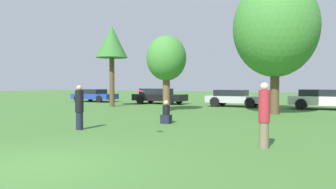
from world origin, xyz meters
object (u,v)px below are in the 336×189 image
at_px(parked_car_black, 159,96).
at_px(parked_car_silver, 234,98).
at_px(person_thrower, 79,107).
at_px(person_catcher, 264,115).
at_px(bystander_sitting, 166,114).
at_px(tree_1, 166,59).
at_px(parked_car_blue, 94,95).
at_px(frisbee, 141,91).
at_px(tree_2, 275,28).
at_px(tree_0, 112,43).
at_px(parked_car_white, 323,99).

distance_m(parked_car_black, parked_car_silver, 6.58).
distance_m(person_thrower, person_catcher, 6.69).
height_order(bystander_sitting, tree_1, tree_1).
height_order(parked_car_blue, parked_car_silver, parked_car_silver).
relative_size(bystander_sitting, parked_car_black, 0.22).
xyz_separation_m(frisbee, tree_2, (2.70, 9.89, 3.28)).
distance_m(person_catcher, tree_2, 10.68).
height_order(bystander_sitting, tree_0, tree_0).
xyz_separation_m(person_catcher, tree_2, (-1.07, 9.90, 3.87)).
height_order(frisbee, parked_car_white, frisbee).
height_order(person_thrower, parked_car_white, person_thrower).
height_order(person_catcher, tree_0, tree_0).
bearing_deg(parked_car_blue, parked_car_silver, -1.37).
xyz_separation_m(parked_car_black, parked_car_white, (12.47, -0.51, 0.04)).
bearing_deg(bystander_sitting, parked_car_black, 119.16).
distance_m(parked_car_black, parked_car_white, 12.48).
xyz_separation_m(person_thrower, tree_2, (5.61, 9.42, 3.92)).
height_order(person_catcher, tree_2, tree_2).
bearing_deg(parked_car_white, person_thrower, -118.39).
xyz_separation_m(tree_0, parked_car_blue, (-5.33, 4.45, -4.03)).
relative_size(tree_0, parked_car_black, 1.31).
distance_m(frisbee, tree_0, 14.34).
bearing_deg(parked_car_silver, frisbee, -85.79).
bearing_deg(parked_car_silver, person_thrower, -97.39).
relative_size(tree_2, parked_car_black, 1.66).
distance_m(tree_2, parked_car_white, 6.71).
bearing_deg(person_thrower, parked_car_blue, 131.75).
distance_m(frisbee, parked_car_blue, 20.87).
bearing_deg(tree_0, bystander_sitting, -41.86).
bearing_deg(person_catcher, tree_2, -79.70).
distance_m(person_thrower, frisbee, 3.01).
distance_m(tree_1, parked_car_blue, 12.53).
height_order(bystander_sitting, parked_car_silver, parked_car_silver).
bearing_deg(parked_car_silver, parked_car_white, 1.41).
bearing_deg(frisbee, parked_car_white, 70.77).
relative_size(tree_0, parked_car_silver, 1.44).
height_order(tree_2, parked_car_white, tree_2).
xyz_separation_m(tree_1, parked_car_silver, (2.83, 5.52, -2.55)).
relative_size(parked_car_blue, parked_car_white, 0.97).
bearing_deg(parked_car_silver, parked_car_blue, 178.63).
xyz_separation_m(bystander_sitting, tree_1, (-2.76, 5.58, 2.81)).
relative_size(person_thrower, tree_1, 0.35).
xyz_separation_m(frisbee, tree_1, (-3.62, 9.11, 1.75)).
bearing_deg(parked_car_white, bystander_sitting, -117.15).
bearing_deg(person_catcher, frisbee, 3.96).
xyz_separation_m(person_catcher, tree_0, (-12.70, 10.77, 3.78)).
relative_size(person_thrower, tree_2, 0.22).
bearing_deg(tree_2, person_thrower, -120.76).
height_order(person_thrower, tree_2, tree_2).
xyz_separation_m(parked_car_silver, parked_car_white, (5.91, 0.03, 0.03)).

